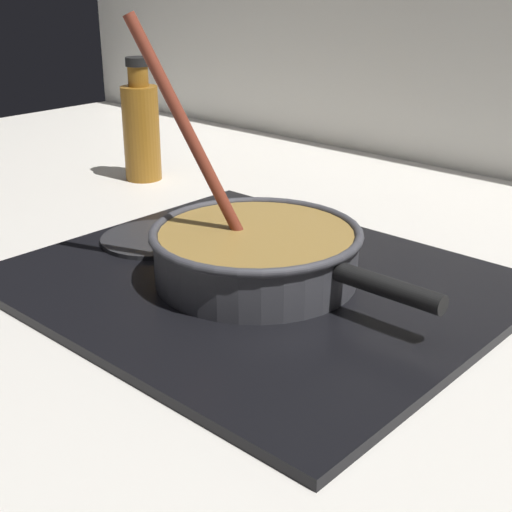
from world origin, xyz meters
TOP-DOWN VIEW (x-y plane):
  - ground at (0.00, 0.00)m, footprint 2.40×1.60m
  - hob_plate at (-0.02, 0.13)m, footprint 0.56×0.48m
  - burner_ring at (-0.02, 0.13)m, footprint 0.17×0.17m
  - spare_burner at (-0.21, 0.13)m, footprint 0.14×0.14m
  - cooking_pan at (-0.02, 0.13)m, footprint 0.38×0.25m
  - sauce_bottle at (-0.50, 0.34)m, footprint 0.07×0.07m

SIDE VIEW (x-z plane):
  - ground at x=0.00m, z-range -0.04..0.00m
  - hob_plate at x=-0.02m, z-range 0.00..0.01m
  - spare_burner at x=-0.21m, z-range 0.01..0.02m
  - burner_ring at x=-0.02m, z-range 0.01..0.02m
  - cooking_pan at x=-0.02m, z-range -0.11..0.20m
  - sauce_bottle at x=-0.50m, z-range -0.01..0.20m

